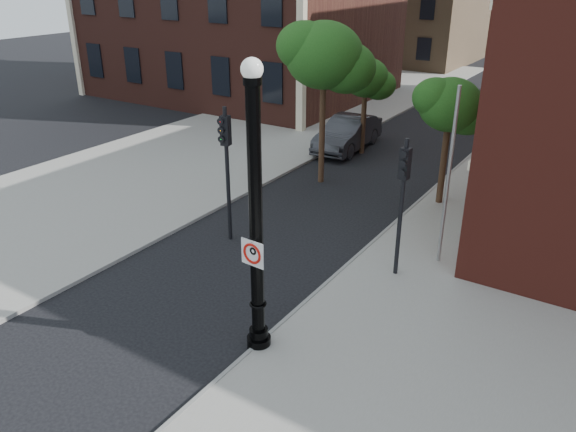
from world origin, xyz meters
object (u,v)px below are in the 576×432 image
Objects in this scene: traffic_signal_left at (226,153)px; traffic_signal_right at (403,187)px; lamppost at (256,230)px; no_parking_sign at (252,253)px; parked_car at (348,133)px.

traffic_signal_left is 5.64m from traffic_signal_right.
lamppost is 1.61× the size of traffic_signal_right.
lamppost is at bearing 98.66° from no_parking_sign.
no_parking_sign is 5.24m from traffic_signal_right.
parked_car is 1.10× the size of traffic_signal_left.
no_parking_sign is 6.10m from traffic_signal_left.
traffic_signal_right is (6.94, -10.36, 2.01)m from parked_car.
no_parking_sign is (0.01, -0.17, -0.50)m from lamppost.
lamppost is 1.38× the size of parked_car.
lamppost is 10.98× the size of no_parking_sign.
traffic_signal_left reaches higher than no_parking_sign.
no_parking_sign is at bearing -73.26° from parked_car.
traffic_signal_right is (1.39, 5.05, 0.20)m from no_parking_sign.
no_parking_sign is 16.47m from parked_car.
traffic_signal_left is at bearing 137.83° from no_parking_sign.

